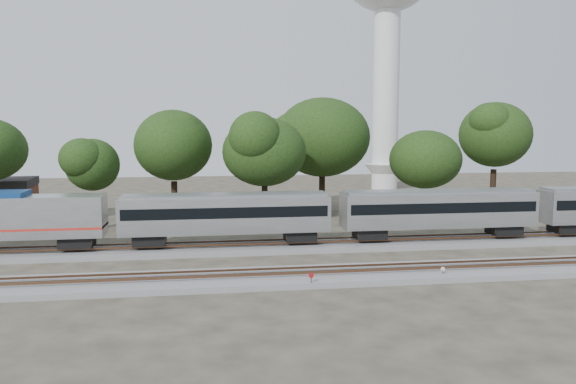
% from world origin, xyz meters
% --- Properties ---
extents(ground, '(160.00, 160.00, 0.00)m').
position_xyz_m(ground, '(0.00, 0.00, 0.00)').
color(ground, '#383328').
rests_on(ground, ground).
extents(track_far, '(160.00, 5.00, 0.73)m').
position_xyz_m(track_far, '(0.00, 6.00, 0.21)').
color(track_far, slate).
rests_on(track_far, ground).
extents(track_near, '(160.00, 5.00, 0.73)m').
position_xyz_m(track_near, '(0.00, -4.00, 0.21)').
color(track_near, slate).
rests_on(track_near, ground).
extents(switch_stand_red, '(0.34, 0.06, 1.06)m').
position_xyz_m(switch_stand_red, '(0.66, -6.33, 0.68)').
color(switch_stand_red, '#512D19').
rests_on(switch_stand_red, ground).
extents(switch_stand_white, '(0.27, 0.13, 0.89)m').
position_xyz_m(switch_stand_white, '(10.09, -5.45, 0.57)').
color(switch_stand_white, '#512D19').
rests_on(switch_stand_white, ground).
extents(switch_lever, '(0.55, 0.39, 0.30)m').
position_xyz_m(switch_lever, '(5.82, -5.37, 0.15)').
color(switch_lever, '#512D19').
rests_on(switch_lever, ground).
extents(water_tower, '(15.19, 15.19, 42.06)m').
position_xyz_m(water_tower, '(24.02, 50.14, 31.16)').
color(water_tower, silver).
rests_on(water_tower, ground).
extents(tree_2, '(6.78, 6.78, 9.56)m').
position_xyz_m(tree_2, '(-17.44, 18.07, 6.64)').
color(tree_2, black).
rests_on(tree_2, ground).
extents(tree_3, '(8.68, 8.68, 12.24)m').
position_xyz_m(tree_3, '(-9.44, 20.64, 8.52)').
color(tree_3, black).
rests_on(tree_3, ground).
extents(tree_4, '(8.04, 8.04, 11.34)m').
position_xyz_m(tree_4, '(0.13, 17.41, 7.89)').
color(tree_4, black).
rests_on(tree_4, ground).
extents(tree_5, '(9.40, 9.40, 13.25)m').
position_xyz_m(tree_5, '(8.26, 26.55, 9.23)').
color(tree_5, black).
rests_on(tree_5, ground).
extents(tree_6, '(6.86, 6.86, 9.67)m').
position_xyz_m(tree_6, '(19.31, 20.82, 6.73)').
color(tree_6, black).
rests_on(tree_6, ground).
extents(tree_7, '(9.69, 9.69, 13.66)m').
position_xyz_m(tree_7, '(30.34, 25.40, 9.52)').
color(tree_7, black).
rests_on(tree_7, ground).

